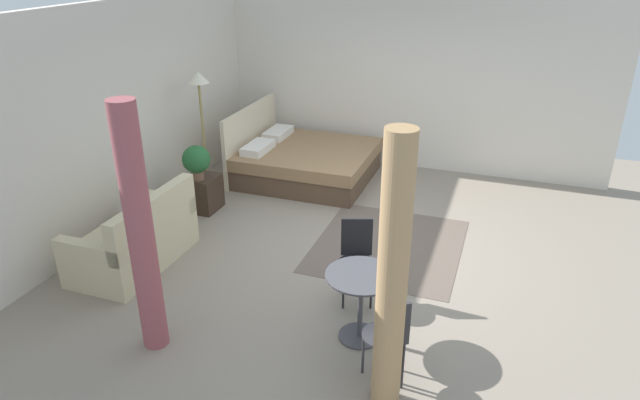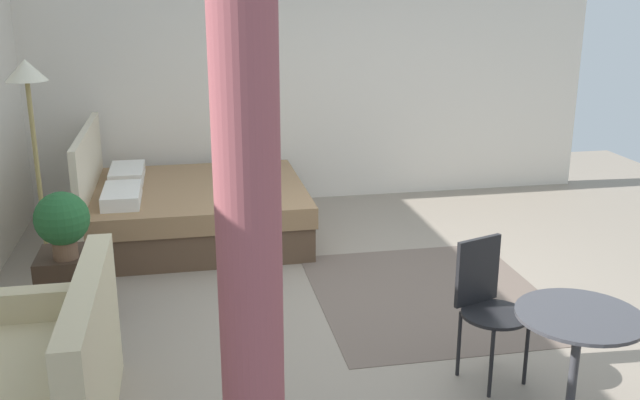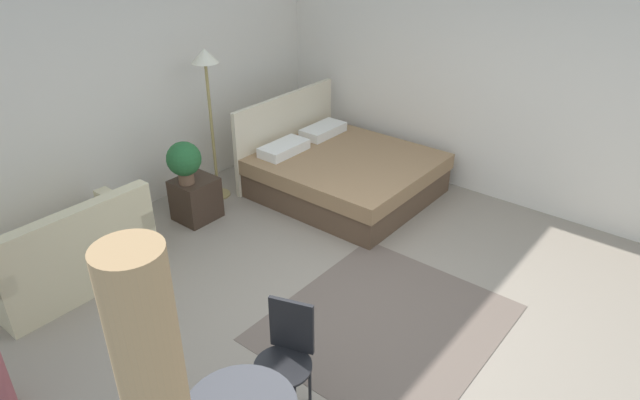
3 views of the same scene
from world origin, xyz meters
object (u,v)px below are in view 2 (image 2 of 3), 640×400
(couch, at_px, (37,393))
(nightstand, at_px, (70,284))
(bed, at_px, (192,209))
(potted_plant, at_px, (62,221))
(floor_lamp, at_px, (30,106))
(cafe_chair_near_couch, at_px, (486,297))
(balcony_table, at_px, (576,350))

(couch, relative_size, nightstand, 3.02)
(bed, height_order, potted_plant, bed)
(potted_plant, bearing_deg, bed, -28.49)
(couch, xyz_separation_m, potted_plant, (1.46, 0.03, 0.47))
(floor_lamp, height_order, cafe_chair_near_couch, floor_lamp)
(potted_plant, bearing_deg, cafe_chair_near_couch, -115.47)
(nightstand, bearing_deg, potted_plant, -175.47)
(couch, xyz_separation_m, balcony_table, (-0.43, -2.81, 0.19))
(nightstand, height_order, balcony_table, balcony_table)
(potted_plant, bearing_deg, couch, -178.64)
(floor_lamp, relative_size, balcony_table, 2.61)
(balcony_table, height_order, cafe_chair_near_couch, cafe_chair_near_couch)
(bed, distance_m, floor_lamp, 1.95)
(nightstand, xyz_separation_m, potted_plant, (-0.10, -0.01, 0.52))
(bed, height_order, nightstand, bed)
(nightstand, bearing_deg, couch, -178.43)
(balcony_table, bearing_deg, cafe_chair_near_couch, 19.33)
(bed, xyz_separation_m, balcony_table, (-3.56, -1.95, 0.21))
(bed, relative_size, cafe_chair_near_couch, 2.29)
(nightstand, distance_m, potted_plant, 0.53)
(nightstand, relative_size, floor_lamp, 0.27)
(floor_lamp, height_order, balcony_table, floor_lamp)
(nightstand, bearing_deg, balcony_table, -124.98)
(potted_plant, bearing_deg, balcony_table, -123.69)
(nightstand, bearing_deg, bed, -30.22)
(bed, xyz_separation_m, nightstand, (-1.56, 0.91, -0.04))
(balcony_table, distance_m, cafe_chair_near_couch, 0.69)
(potted_plant, bearing_deg, floor_lamp, 21.41)
(floor_lamp, distance_m, cafe_chair_near_couch, 3.56)
(potted_plant, xyz_separation_m, floor_lamp, (0.63, 0.25, 0.71))
(potted_plant, distance_m, cafe_chair_near_couch, 2.91)
(couch, height_order, potted_plant, potted_plant)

